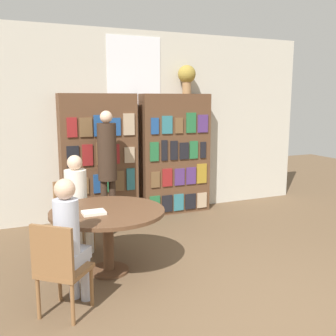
{
  "coord_description": "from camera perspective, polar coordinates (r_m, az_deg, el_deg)",
  "views": [
    {
      "loc": [
        -2.08,
        -2.53,
        1.92
      ],
      "look_at": [
        -0.11,
        1.98,
        1.05
      ],
      "focal_mm": 42.0,
      "sensor_mm": 36.0,
      "label": 1
    }
  ],
  "objects": [
    {
      "name": "ground_plane",
      "position": [
        3.8,
        14.59,
        -20.7
      ],
      "size": [
        16.0,
        16.0,
        0.0
      ],
      "primitive_type": "plane",
      "color": "brown"
    },
    {
      "name": "wall_back",
      "position": [
        6.52,
        -4.91,
        6.34
      ],
      "size": [
        6.4,
        0.07,
        3.0
      ],
      "color": "beige",
      "rests_on": "ground_plane"
    },
    {
      "name": "bookshelf_left",
      "position": [
        6.21,
        -9.97,
        1.31
      ],
      "size": [
        1.18,
        0.34,
        2.0
      ],
      "color": "brown",
      "rests_on": "ground_plane"
    },
    {
      "name": "bookshelf_right",
      "position": [
        6.63,
        1.05,
        2.0
      ],
      "size": [
        1.18,
        0.34,
        2.0
      ],
      "color": "brown",
      "rests_on": "ground_plane"
    },
    {
      "name": "flower_vase",
      "position": [
        6.67,
        2.74,
        13.18
      ],
      "size": [
        0.3,
        0.3,
        0.47
      ],
      "color": "#997047",
      "rests_on": "bookshelf_right"
    },
    {
      "name": "reading_table",
      "position": [
        4.41,
        -8.75,
        -7.42
      ],
      "size": [
        1.26,
        1.26,
        0.72
      ],
      "color": "brown",
      "rests_on": "ground_plane"
    },
    {
      "name": "chair_near_camera",
      "position": [
        3.66,
        -15.47,
        -13.5
      ],
      "size": [
        0.56,
        0.56,
        0.87
      ],
      "rotation": [
        0.0,
        0.0,
        -0.71
      ],
      "color": "brown",
      "rests_on": "ground_plane"
    },
    {
      "name": "chair_left_side",
      "position": [
        5.28,
        -13.72,
        -6.07
      ],
      "size": [
        0.48,
        0.48,
        0.87
      ],
      "rotation": [
        0.0,
        0.0,
        -2.91
      ],
      "color": "brown",
      "rests_on": "ground_plane"
    },
    {
      "name": "seated_reader_left",
      "position": [
        5.07,
        -13.02,
        -4.17
      ],
      "size": [
        0.34,
        0.4,
        1.23
      ],
      "rotation": [
        0.0,
        0.0,
        -2.91
      ],
      "color": "silver",
      "rests_on": "ground_plane"
    },
    {
      "name": "seated_reader_right",
      "position": [
        3.73,
        -14.08,
        -9.61
      ],
      "size": [
        0.38,
        0.39,
        1.23
      ],
      "rotation": [
        0.0,
        0.0,
        -0.71
      ],
      "color": "#B2B7C6",
      "rests_on": "ground_plane"
    },
    {
      "name": "librarian_standing",
      "position": [
        5.72,
        -8.8,
        1.26
      ],
      "size": [
        0.27,
        0.54,
        1.76
      ],
      "color": "#332319",
      "rests_on": "ground_plane"
    },
    {
      "name": "open_book_on_table",
      "position": [
        4.24,
        -10.72,
        -6.37
      ],
      "size": [
        0.24,
        0.18,
        0.03
      ],
      "color": "silver",
      "rests_on": "reading_table"
    }
  ]
}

